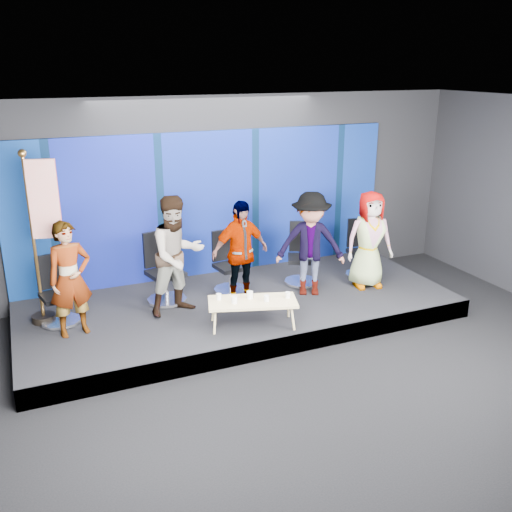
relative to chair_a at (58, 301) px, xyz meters
The scene contains 21 objects.
ground 4.00m from the chair_a, 44.83° to the right, with size 10.00×10.00×0.00m, color black.
room_walls 4.34m from the chair_a, 44.83° to the right, with size 10.02×8.02×3.51m.
riser 2.86m from the chair_a, ahead, with size 7.00×3.00×0.30m, color black.
backdrop 3.18m from the chair_a, 22.53° to the left, with size 7.00×0.08×2.60m, color navy.
chair_a is the anchor object (origin of this frame).
panelist_a 0.71m from the chair_a, 69.11° to the right, with size 0.61×0.40×1.68m, color black.
chair_b 1.68m from the chair_a, ahead, with size 0.78×0.78×1.15m.
panelist_b 1.90m from the chair_a, 10.66° to the right, with size 0.91×0.71×1.87m, color black.
chair_c 2.80m from the chair_a, ahead, with size 0.67×0.67×1.05m.
panelist_c 2.87m from the chair_a, ahead, with size 0.99×0.41×1.70m, color black.
chair_d 4.11m from the chair_a, ahead, with size 0.81×0.81×1.08m.
panelist_d 4.07m from the chair_a, ahead, with size 1.13×0.65×1.75m, color black.
chair_e 5.28m from the chair_a, ahead, with size 0.68×0.68×1.04m.
panelist_e 5.15m from the chair_a, ahead, with size 0.82×0.54×1.69m, color black.
coffee_table 2.91m from the chair_a, 25.24° to the right, with size 1.40×0.91×0.40m.
mug_a 2.42m from the chair_a, 24.87° to the right, with size 0.08×0.08×0.09m, color white.
mug_b 2.66m from the chair_a, 27.41° to the right, with size 0.09×0.09×0.10m, color white.
mug_c 2.88m from the chair_a, 23.54° to the right, with size 0.09×0.09×0.11m, color white.
mug_d 3.12m from the chair_a, 25.57° to the right, with size 0.08×0.08×0.09m, color white.
mug_e 3.44m from the chair_a, 23.14° to the right, with size 0.07×0.07×0.09m, color white.
flag_stand 1.04m from the chair_a, 140.45° to the left, with size 0.59×0.35×2.60m.
Camera 1 is at (-3.16, -5.58, 4.03)m, focal length 40.00 mm.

